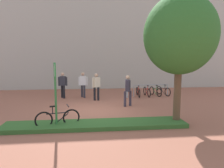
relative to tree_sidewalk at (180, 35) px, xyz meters
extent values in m
plane|color=#9E5B47|center=(-3.18, 2.24, -3.51)|extent=(60.00, 60.00, 0.00)
cube|color=#B2ADA3|center=(-3.18, 10.45, 1.49)|extent=(28.00, 1.20, 10.00)
cube|color=#336028|center=(-3.27, -0.08, -3.43)|extent=(7.00, 1.10, 0.16)
cylinder|color=brown|center=(0.00, 0.00, -2.30)|extent=(0.28, 0.28, 2.41)
ellipsoid|color=#2D6628|center=(0.00, 0.00, 0.02)|extent=(2.79, 2.79, 3.07)
cylinder|color=#2D7238|center=(-4.75, -0.08, -2.27)|extent=(0.08, 0.08, 2.47)
cube|color=#198C33|center=(-4.75, -0.08, -1.32)|extent=(0.13, 0.35, 0.52)
cube|color=white|center=(-4.75, -0.08, -1.32)|extent=(0.12, 0.30, 0.44)
torus|color=black|center=(-5.20, -0.12, -3.18)|extent=(0.65, 0.23, 0.66)
torus|color=black|center=(-4.22, 0.15, -3.18)|extent=(0.65, 0.23, 0.66)
cylinder|color=black|center=(-4.71, 0.01, -2.96)|extent=(0.82, 0.26, 0.04)
cylinder|color=black|center=(-4.61, 0.04, -3.21)|extent=(0.59, 0.19, 0.44)
cylinder|color=black|center=(-4.89, -0.04, -2.84)|extent=(0.04, 0.04, 0.28)
cube|color=black|center=(-4.89, -0.04, -2.68)|extent=(0.21, 0.13, 0.05)
cylinder|color=black|center=(-4.34, 0.11, -2.70)|extent=(0.15, 0.42, 0.04)
cylinder|color=#99999E|center=(-0.49, 5.87, -3.11)|extent=(0.06, 0.06, 0.80)
cylinder|color=#99999E|center=(2.08, 6.20, -3.11)|extent=(0.06, 0.06, 0.80)
cylinder|color=#99999E|center=(0.79, 6.03, -2.71)|extent=(2.59, 0.39, 0.06)
torus|color=black|center=(-0.21, 5.44, -3.20)|extent=(0.10, 0.61, 0.61)
torus|color=black|center=(-0.14, 6.37, -3.20)|extent=(0.10, 0.61, 0.61)
cylinder|color=red|center=(-0.17, 5.90, -3.00)|extent=(0.09, 0.77, 0.03)
cylinder|color=red|center=(-0.17, 6.00, -3.23)|extent=(0.08, 0.56, 0.40)
cylinder|color=red|center=(-0.19, 5.73, -2.89)|extent=(0.03, 0.03, 0.26)
cube|color=black|center=(-0.19, 5.73, -2.74)|extent=(0.09, 0.19, 0.05)
cylinder|color=red|center=(-0.14, 6.26, -2.76)|extent=(0.39, 0.07, 0.04)
torus|color=black|center=(0.49, 5.50, -3.20)|extent=(0.08, 0.61, 0.61)
torus|color=black|center=(0.46, 6.43, -3.20)|extent=(0.08, 0.61, 0.61)
cylinder|color=red|center=(0.48, 5.96, -3.00)|extent=(0.06, 0.77, 0.03)
cylinder|color=red|center=(0.47, 6.06, -3.23)|extent=(0.05, 0.56, 0.40)
cylinder|color=red|center=(0.48, 5.80, -2.89)|extent=(0.03, 0.03, 0.26)
cube|color=black|center=(0.48, 5.80, -2.74)|extent=(0.08, 0.19, 0.05)
cylinder|color=red|center=(0.46, 6.32, -2.76)|extent=(0.39, 0.05, 0.04)
torus|color=black|center=(1.24, 5.60, -3.20)|extent=(0.21, 0.60, 0.61)
torus|color=black|center=(1.00, 6.50, -3.20)|extent=(0.21, 0.60, 0.61)
cylinder|color=#1E7233|center=(1.12, 6.05, -3.00)|extent=(0.23, 0.75, 0.03)
cylinder|color=#1E7233|center=(1.10, 6.14, -3.23)|extent=(0.18, 0.55, 0.40)
cylinder|color=#1E7233|center=(1.16, 5.89, -2.89)|extent=(0.03, 0.03, 0.26)
cube|color=black|center=(1.16, 5.89, -2.74)|extent=(0.12, 0.20, 0.05)
cylinder|color=#1E7233|center=(1.03, 6.39, -2.76)|extent=(0.38, 0.14, 0.04)
torus|color=black|center=(1.91, 5.74, -3.20)|extent=(0.26, 0.59, 0.61)
torus|color=black|center=(1.60, 6.63, -3.20)|extent=(0.26, 0.59, 0.61)
cylinder|color=black|center=(1.76, 6.18, -3.00)|extent=(0.29, 0.74, 0.03)
cylinder|color=black|center=(1.73, 6.27, -3.23)|extent=(0.22, 0.54, 0.40)
cylinder|color=black|center=(1.81, 6.02, -2.89)|extent=(0.03, 0.03, 0.26)
cube|color=black|center=(1.81, 6.02, -2.74)|extent=(0.13, 0.20, 0.05)
cylinder|color=black|center=(1.64, 6.52, -2.76)|extent=(0.38, 0.16, 0.04)
cylinder|color=#ADADB2|center=(-1.04, 5.55, -3.06)|extent=(0.16, 0.16, 0.90)
cylinder|color=black|center=(-5.43, 6.01, -3.08)|extent=(0.14, 0.14, 0.85)
cylinder|color=black|center=(-5.26, 5.71, -3.08)|extent=(0.14, 0.14, 0.85)
cube|color=#2D2D38|center=(-5.34, 5.86, -2.35)|extent=(0.40, 0.25, 0.62)
cylinder|color=#2D2D38|center=(-5.60, 5.86, -2.38)|extent=(0.09, 0.09, 0.59)
cylinder|color=#2D2D38|center=(-5.08, 5.85, -2.38)|extent=(0.09, 0.09, 0.59)
sphere|color=tan|center=(-5.34, 5.86, -1.90)|extent=(0.22, 0.22, 0.22)
cylinder|color=black|center=(-3.01, 4.86, -3.08)|extent=(0.14, 0.14, 0.85)
cylinder|color=black|center=(-3.24, 4.88, -3.08)|extent=(0.14, 0.14, 0.85)
cube|color=beige|center=(-3.12, 4.87, -2.35)|extent=(0.47, 0.42, 0.62)
cylinder|color=beige|center=(-2.91, 5.01, -2.38)|extent=(0.09, 0.09, 0.59)
cylinder|color=beige|center=(-3.34, 4.72, -2.38)|extent=(0.09, 0.09, 0.59)
sphere|color=tan|center=(-3.12, 4.87, -1.90)|extent=(0.22, 0.22, 0.22)
cylinder|color=#2D2D38|center=(-3.92, 5.78, -3.08)|extent=(0.14, 0.14, 0.85)
cylinder|color=#2D2D38|center=(-4.09, 6.06, -3.08)|extent=(0.14, 0.14, 0.85)
cube|color=white|center=(-4.00, 5.92, -2.35)|extent=(0.41, 0.25, 0.62)
cylinder|color=white|center=(-3.74, 5.92, -2.38)|extent=(0.09, 0.09, 0.59)
cylinder|color=white|center=(-4.26, 5.93, -2.38)|extent=(0.09, 0.09, 0.59)
sphere|color=tan|center=(-4.00, 5.92, -1.90)|extent=(0.22, 0.22, 0.22)
cylinder|color=#383342|center=(-1.27, 3.20, -3.08)|extent=(0.14, 0.14, 0.85)
cylinder|color=#383342|center=(-1.60, 3.03, -3.08)|extent=(0.14, 0.14, 0.85)
cube|color=#383342|center=(-1.43, 3.12, -2.35)|extent=(0.25, 0.41, 0.62)
cylinder|color=#383342|center=(-1.42, 3.38, -2.38)|extent=(0.09, 0.09, 0.59)
cylinder|color=#383342|center=(-1.44, 2.86, -2.38)|extent=(0.09, 0.09, 0.59)
sphere|color=tan|center=(-1.43, 3.12, -1.90)|extent=(0.22, 0.22, 0.22)
camera|label=1|loc=(-3.39, -7.42, -0.93)|focal=31.40mm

